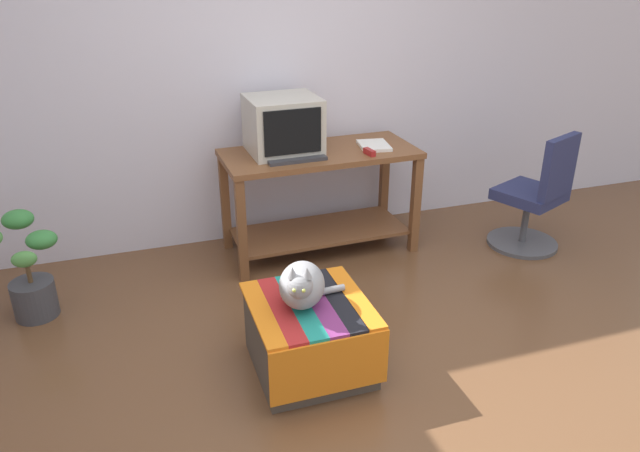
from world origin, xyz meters
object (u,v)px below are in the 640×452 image
keyboard (296,159)px  cat (302,285)px  ottoman_with_blanket (310,336)px  tv_monitor (283,126)px  office_chair (536,200)px  potted_plant (30,276)px  book (374,145)px  stapler (369,152)px  desk (320,184)px

keyboard → cat: keyboard is taller
keyboard → ottoman_with_blanket: 1.35m
tv_monitor → cat: size_ratio=1.18×
cat → office_chair: office_chair is taller
tv_monitor → keyboard: (0.03, -0.21, -0.18)m
cat → office_chair: (2.04, 0.85, -0.13)m
tv_monitor → potted_plant: bearing=-169.4°
cat → potted_plant: (-1.40, 1.03, -0.25)m
keyboard → potted_plant: keyboard is taller
tv_monitor → cat: (-0.29, -1.39, -0.43)m
keyboard → office_chair: office_chair is taller
tv_monitor → book: 0.67m
potted_plant → book: bearing=6.4°
book → ottoman_with_blanket: (-0.90, -1.29, -0.57)m
tv_monitor → ottoman_with_blanket: tv_monitor is taller
potted_plant → stapler: bearing=2.8°
keyboard → ottoman_with_blanket: size_ratio=0.61×
potted_plant → office_chair: office_chair is taller
tv_monitor → stapler: 0.62m
ottoman_with_blanket → desk: bearing=69.4°
ottoman_with_blanket → potted_plant: bearing=144.4°
keyboard → book: bearing=8.0°
desk → office_chair: 1.59m
desk → book: book is taller
desk → cat: size_ratio=3.34×
potted_plant → cat: bearing=-36.4°
stapler → keyboard: bearing=165.6°
desk → tv_monitor: (-0.24, 0.06, 0.43)m
desk → potted_plant: desk is taller
stapler → book: bearing=47.9°
keyboard → potted_plant: 1.80m
keyboard → cat: 1.25m
book → cat: 1.62m
book → tv_monitor: bearing=179.7°
desk → keyboard: (-0.22, -0.14, 0.26)m
tv_monitor → keyboard: bearing=-83.6°
tv_monitor → book: bearing=-10.2°
ottoman_with_blanket → potted_plant: potted_plant is taller
tv_monitor → keyboard: 0.27m
keyboard → stapler: stapler is taller
ottoman_with_blanket → tv_monitor: bearing=79.6°
desk → tv_monitor: 0.50m
stapler → tv_monitor: bearing=145.8°
keyboard → office_chair: 1.80m
cat → ottoman_with_blanket: bearing=22.5°
potted_plant → stapler: 2.29m
cat → tv_monitor: bearing=99.4°
office_chair → ottoman_with_blanket: bearing=-0.2°
desk → book: bearing=-6.6°
office_chair → stapler: office_chair is taller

